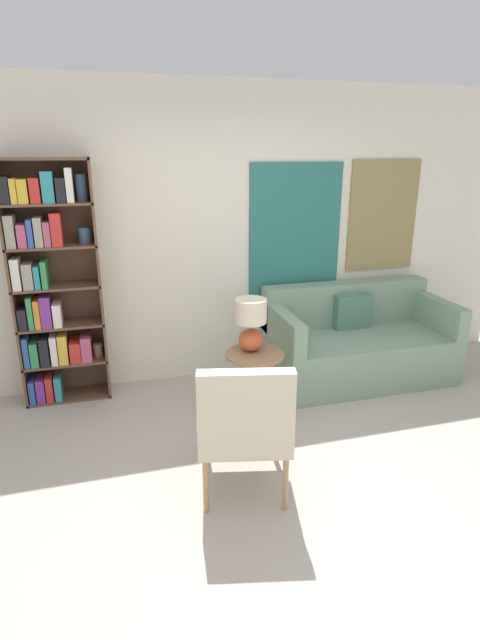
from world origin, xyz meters
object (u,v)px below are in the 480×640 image
object	(u,v)px
armchair	(244,420)
table_lamp	(251,322)
bookshelf	(50,287)
side_table	(255,361)
couch	(356,344)

from	to	relation	value
armchair	table_lamp	xyz separation A→B (m)	(0.35, 1.03, 0.27)
bookshelf	table_lamp	world-z (taller)	bookshelf
bookshelf	table_lamp	size ratio (longest dim) A/B	4.71
bookshelf	armchair	world-z (taller)	bookshelf
armchair	table_lamp	world-z (taller)	table_lamp
bookshelf	side_table	world-z (taller)	bookshelf
couch	table_lamp	bearing A→B (deg)	-160.75
armchair	couch	world-z (taller)	armchair
armchair	table_lamp	distance (m)	1.12
bookshelf	side_table	xyz separation A→B (m)	(1.56, -0.76, -0.54)
side_table	table_lamp	size ratio (longest dim) A/B	1.28
armchair	couch	size ratio (longest dim) A/B	0.54
bookshelf	side_table	size ratio (longest dim) A/B	3.69
couch	table_lamp	xyz separation A→B (m)	(-1.21, -0.42, 0.48)
side_table	table_lamp	world-z (taller)	table_lamp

